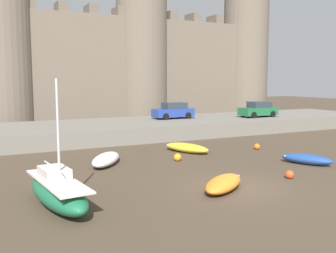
{
  "coord_description": "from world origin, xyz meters",
  "views": [
    {
      "loc": [
        -11.27,
        -14.96,
        5.15
      ],
      "look_at": [
        -1.2,
        4.89,
        2.5
      ],
      "focal_mm": 42.0,
      "sensor_mm": 36.0,
      "label": 1
    }
  ],
  "objects": [
    {
      "name": "sailboat_near_channel_left",
      "position": [
        -8.24,
        0.96,
        0.64
      ],
      "size": [
        2.11,
        5.7,
        5.21
      ],
      "color": "#1E6B47",
      "rests_on": "ground"
    },
    {
      "name": "rowboat_midflat_right",
      "position": [
        -3.98,
        7.8,
        0.34
      ],
      "size": [
        3.26,
        4.03,
        0.65
      ],
      "color": "silver",
      "rests_on": "ground"
    },
    {
      "name": "mooring_buoy_off_centre",
      "position": [
        0.4,
        6.7,
        0.24
      ],
      "size": [
        0.49,
        0.49,
        0.49
      ],
      "primitive_type": "sphere",
      "color": "orange",
      "rests_on": "ground"
    },
    {
      "name": "castle",
      "position": [
        -0.0,
        29.94,
        8.22
      ],
      "size": [
        54.34,
        6.88,
        21.42
      ],
      "color": "#706354",
      "rests_on": "ground"
    },
    {
      "name": "mooring_buoy_mid_mud",
      "position": [
        3.51,
        0.09,
        0.22
      ],
      "size": [
        0.45,
        0.45,
        0.45
      ],
      "primitive_type": "sphere",
      "color": "#E04C1E",
      "rests_on": "ground"
    },
    {
      "name": "rowboat_midflat_left",
      "position": [
        2.47,
        9.17,
        0.33
      ],
      "size": [
        2.6,
        4.01,
        0.63
      ],
      "color": "yellow",
      "rests_on": "ground"
    },
    {
      "name": "quay_road",
      "position": [
        0.0,
        18.73,
        0.64
      ],
      "size": [
        59.46,
        10.0,
        1.28
      ],
      "primitive_type": "cube",
      "color": "slate",
      "rests_on": "ground"
    },
    {
      "name": "rowboat_foreground_right",
      "position": [
        -0.81,
        -0.1,
        0.32
      ],
      "size": [
        3.53,
        3.11,
        0.62
      ],
      "color": "orange",
      "rests_on": "ground"
    },
    {
      "name": "mooring_buoy_near_shore",
      "position": [
        7.66,
        7.72,
        0.22
      ],
      "size": [
        0.45,
        0.45,
        0.45
      ],
      "primitive_type": "sphere",
      "color": "orange",
      "rests_on": "ground"
    },
    {
      "name": "ground_plane",
      "position": [
        0.0,
        0.0,
        0.0
      ],
      "size": [
        160.0,
        160.0,
        0.0
      ],
      "primitive_type": "plane",
      "color": "#4C3D2D"
    },
    {
      "name": "car_quay_west",
      "position": [
        7.03,
        19.91,
        2.06
      ],
      "size": [
        4.13,
        1.94,
        1.62
      ],
      "color": "#263F99",
      "rests_on": "quay_road"
    },
    {
      "name": "car_quay_centre_west",
      "position": [
        15.8,
        17.41,
        2.06
      ],
      "size": [
        4.13,
        1.94,
        1.62
      ],
      "color": "#1E6638",
      "rests_on": "quay_road"
    },
    {
      "name": "rowboat_near_channel_right",
      "position": [
        7.04,
        2.29,
        0.34
      ],
      "size": [
        2.29,
        3.26,
        0.65
      ],
      "color": "#234793",
      "rests_on": "ground"
    }
  ]
}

